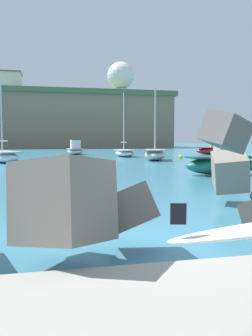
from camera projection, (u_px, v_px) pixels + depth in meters
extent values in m
plane|color=teal|center=(117.00, 244.00, 6.78)|extent=(400.00, 400.00, 0.00)
cube|color=gray|center=(230.00, 171.00, 10.94)|extent=(1.44, 1.57, 1.39)
cube|color=slate|center=(64.00, 201.00, 5.39)|extent=(1.65, 1.83, 1.48)
cube|color=#605B56|center=(127.00, 210.00, 6.30)|extent=(1.14, 0.97, 1.10)
cube|color=#605B56|center=(225.00, 131.00, 8.89)|extent=(1.28, 1.18, 1.15)
cube|color=#605B56|center=(50.00, 195.00, 6.04)|extent=(0.76, 0.80, 0.73)
cube|color=black|center=(178.00, 214.00, 2.69)|extent=(0.12, 0.05, 0.16)
ellipsoid|color=beige|center=(75.00, 152.00, 48.47)|extent=(2.42, 4.20, 0.81)
cube|color=#9C9991|center=(75.00, 149.00, 48.44)|extent=(2.22, 3.86, 0.10)
cube|color=silver|center=(75.00, 144.00, 48.11)|extent=(1.33, 1.32, 1.15)
cube|color=#334C5B|center=(75.00, 140.00, 48.06)|extent=(1.19, 1.19, 0.12)
ellipsoid|color=maroon|center=(213.00, 151.00, 48.09)|extent=(4.67, 2.88, 0.96)
cube|color=maroon|center=(213.00, 148.00, 48.05)|extent=(4.30, 2.65, 0.10)
cube|color=#B7B2A8|center=(215.00, 144.00, 48.00)|extent=(1.54, 1.39, 0.90)
cube|color=#334C5B|center=(215.00, 140.00, 47.96)|extent=(1.39, 1.25, 0.12)
ellipsoid|color=#1E6656|center=(222.00, 166.00, 20.18)|extent=(4.27, 1.85, 1.03)
cube|color=#164C41|center=(222.00, 157.00, 20.14)|extent=(3.93, 1.70, 0.10)
cube|color=#B7B2A8|center=(227.00, 144.00, 20.14)|extent=(1.30, 1.06, 1.40)
cube|color=#334C5B|center=(228.00, 131.00, 20.09)|extent=(1.17, 0.95, 0.12)
ellipsoid|color=white|center=(4.00, 157.00, 31.27)|extent=(3.97, 6.43, 0.98)
cube|color=#ACACAC|center=(4.00, 152.00, 31.24)|extent=(3.66, 5.92, 0.10)
cylinder|color=silver|center=(1.00, 115.00, 31.37)|extent=(0.12, 0.12, 6.38)
cylinder|color=silver|center=(2.00, 141.00, 31.55)|extent=(1.36, 3.48, 0.08)
ellipsoid|color=beige|center=(155.00, 155.00, 34.71)|extent=(3.48, 5.19, 1.03)
cube|color=#9C9991|center=(155.00, 150.00, 34.68)|extent=(3.21, 4.78, 0.10)
cylinder|color=silver|center=(155.00, 119.00, 34.09)|extent=(0.12, 0.12, 5.84)
cylinder|color=silver|center=(155.00, 140.00, 34.25)|extent=(1.04, 2.74, 0.08)
ellipsoid|color=white|center=(124.00, 153.00, 42.45)|extent=(2.00, 5.22, 0.80)
cube|color=#ACACAC|center=(124.00, 150.00, 42.42)|extent=(1.84, 4.81, 0.10)
cylinder|color=silver|center=(124.00, 121.00, 42.53)|extent=(0.12, 0.12, 6.74)
cylinder|color=silver|center=(124.00, 142.00, 42.72)|extent=(0.11, 3.12, 0.08)
sphere|color=yellow|center=(181.00, 157.00, 37.22)|extent=(0.44, 0.44, 0.44)
cube|color=#847056|center=(10.00, 124.00, 96.37)|extent=(80.38, 34.96, 12.75)
cube|color=#4C6B42|center=(9.00, 97.00, 95.83)|extent=(81.99, 35.66, 1.20)
cylinder|color=silver|center=(121.00, 95.00, 108.37)|extent=(4.83, 4.83, 3.28)
sphere|color=white|center=(121.00, 76.00, 107.93)|extent=(8.14, 8.14, 8.14)
cube|color=silver|center=(11.00, 84.00, 91.61)|extent=(5.00, 7.88, 4.75)
cube|color=#66564C|center=(11.00, 74.00, 91.41)|extent=(5.25, 8.28, 0.30)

